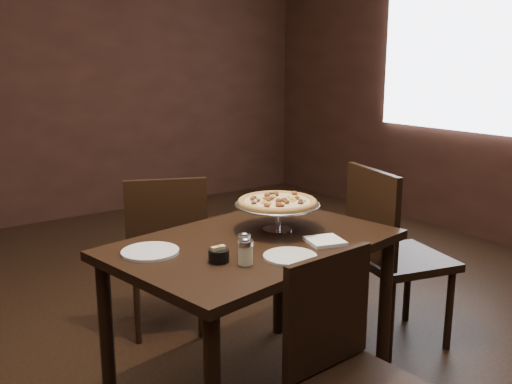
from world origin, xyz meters
TOP-DOWN VIEW (x-y plane):
  - room at (0.06, 0.03)m, footprint 6.04×7.04m
  - dining_table at (0.04, 0.02)m, footprint 1.30×0.98m
  - pizza_stand at (0.21, 0.08)m, footprint 0.39×0.39m
  - parmesan_shaker at (-0.15, -0.20)m, footprint 0.06×0.06m
  - pepper_flake_shaker at (-0.10, -0.11)m, footprint 0.05×0.05m
  - packet_caddy at (-0.22, -0.11)m, footprint 0.08×0.08m
  - napkin_stack at (0.27, -0.18)m, footprint 0.18×0.18m
  - plate_left at (-0.39, 0.13)m, footprint 0.23×0.23m
  - plate_near at (0.03, -0.24)m, footprint 0.21×0.21m
  - serving_spatula at (0.21, -0.01)m, footprint 0.14×0.14m
  - chair_far at (0.02, 0.81)m, footprint 0.56×0.56m
  - chair_near at (-0.03, -0.65)m, footprint 0.43×0.43m
  - chair_side at (0.92, 0.01)m, footprint 0.55×0.55m

SIDE VIEW (x-z plane):
  - chair_near at x=-0.03m, z-range 0.04..0.90m
  - chair_far at x=0.02m, z-range 0.04..0.95m
  - chair_side at x=0.92m, z-range 0.04..1.01m
  - dining_table at x=0.04m, z-range 0.27..1.02m
  - plate_near at x=0.03m, z-range 0.74..0.75m
  - plate_left at x=-0.39m, z-range 0.74..0.76m
  - napkin_stack at x=0.27m, z-range 0.74..0.76m
  - packet_caddy at x=-0.22m, z-range 0.74..0.80m
  - pepper_flake_shaker at x=-0.10m, z-range 0.74..0.83m
  - parmesan_shaker at x=-0.15m, z-range 0.74..0.85m
  - serving_spatula at x=0.21m, z-range 0.86..0.88m
  - pizza_stand at x=0.21m, z-range 0.79..0.95m
  - room at x=0.06m, z-range -0.02..2.82m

